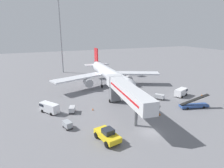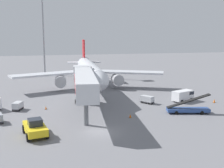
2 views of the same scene
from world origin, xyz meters
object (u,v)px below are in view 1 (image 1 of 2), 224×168
at_px(baggage_cart_outer_right, 67,125).
at_px(service_van_outer_left, 49,107).
at_px(pushback_tug, 107,135).
at_px(baggage_cart_near_right, 72,109).
at_px(jet_bridge, 125,91).
at_px(baggage_cart_far_center, 159,97).
at_px(airplane_at_gate, 108,74).
at_px(safety_cone_charlie, 202,95).
at_px(service_van_far_right, 181,92).
at_px(apron_light_mast, 60,23).
at_px(safety_cone_bravo, 160,114).
at_px(safety_cone_alpha, 93,109).
at_px(belt_loader_truck, 194,105).

bearing_deg(baggage_cart_outer_right, service_van_outer_left, 105.12).
height_order(pushback_tug, baggage_cart_near_right, pushback_tug).
relative_size(jet_bridge, pushback_tug, 3.86).
bearing_deg(pushback_tug, baggage_cart_far_center, 32.35).
distance_m(airplane_at_gate, baggage_cart_far_center, 18.84).
distance_m(baggage_cart_near_right, safety_cone_charlie, 37.42).
height_order(jet_bridge, service_van_far_right, jet_bridge).
height_order(airplane_at_gate, jet_bridge, airplane_at_gate).
relative_size(service_van_far_right, apron_light_mast, 0.15).
bearing_deg(baggage_cart_outer_right, safety_cone_bravo, -6.58).
xyz_separation_m(service_van_far_right, safety_cone_charlie, (5.40, -2.62, -0.90)).
height_order(airplane_at_gate, safety_cone_alpha, airplane_at_gate).
bearing_deg(belt_loader_truck, jet_bridge, 167.11).
xyz_separation_m(baggage_cart_near_right, safety_cone_charlie, (37.23, -3.71, -0.46)).
bearing_deg(belt_loader_truck, safety_cone_charlie, 31.98).
distance_m(baggage_cart_outer_right, apron_light_mast, 56.93).
distance_m(baggage_cart_near_right, safety_cone_bravo, 20.30).
distance_m(airplane_at_gate, baggage_cart_near_right, 22.28).
bearing_deg(safety_cone_bravo, jet_bridge, 148.70).
bearing_deg(pushback_tug, service_van_outer_left, 116.16).
height_order(service_van_far_right, safety_cone_alpha, service_van_far_right).
height_order(baggage_cart_outer_right, safety_cone_charlie, baggage_cart_outer_right).
distance_m(baggage_cart_far_center, baggage_cart_near_right, 24.20).
bearing_deg(pushback_tug, safety_cone_alpha, 82.84).
bearing_deg(safety_cone_charlie, airplane_at_gate, 138.49).
bearing_deg(baggage_cart_near_right, service_van_outer_left, 156.13).
xyz_separation_m(airplane_at_gate, service_van_outer_left, (-20.53, -13.24, -3.34)).
bearing_deg(baggage_cart_near_right, airplane_at_gate, 44.63).
distance_m(belt_loader_truck, safety_cone_charlie, 10.41).
bearing_deg(apron_light_mast, belt_loader_truck, -67.37).
distance_m(service_van_far_right, baggage_cart_outer_right, 34.77).
bearing_deg(baggage_cart_outer_right, jet_bridge, 7.54).
distance_m(safety_cone_charlie, apron_light_mast, 62.05).
height_order(service_van_outer_left, safety_cone_bravo, service_van_outer_left).
distance_m(pushback_tug, service_van_outer_left, 18.29).
distance_m(jet_bridge, baggage_cart_near_right, 13.21).
bearing_deg(safety_cone_charlie, service_van_outer_left, 172.05).
bearing_deg(service_van_outer_left, baggage_cart_outer_right, -74.88).
relative_size(service_van_outer_left, baggage_cart_outer_right, 2.14).
bearing_deg(service_van_outer_left, jet_bridge, -24.85).
bearing_deg(safety_cone_charlie, baggage_cart_outer_right, -175.17).
bearing_deg(airplane_at_gate, service_van_far_right, -45.52).
relative_size(airplane_at_gate, baggage_cart_far_center, 13.96).
xyz_separation_m(baggage_cart_near_right, safety_cone_alpha, (4.84, -0.72, -0.51)).
height_order(airplane_at_gate, safety_cone_charlie, airplane_at_gate).
xyz_separation_m(baggage_cart_far_center, baggage_cart_outer_right, (-26.60, -6.15, -0.01)).
bearing_deg(baggage_cart_far_center, baggage_cart_near_right, 177.83).
bearing_deg(baggage_cart_outer_right, baggage_cart_far_center, 13.01).
distance_m(service_van_outer_left, baggage_cart_far_center, 29.26).
xyz_separation_m(pushback_tug, baggage_cart_outer_right, (-5.57, 7.18, -0.32)).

